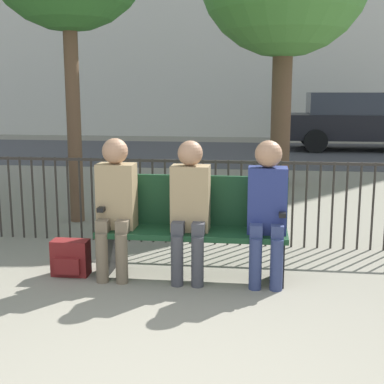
{
  "coord_description": "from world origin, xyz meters",
  "views": [
    {
      "loc": [
        0.59,
        -2.48,
        1.7
      ],
      "look_at": [
        0.0,
        2.17,
        0.8
      ],
      "focal_mm": 50.0,
      "sensor_mm": 36.0,
      "label": 1
    }
  ],
  "objects_px": {
    "park_bench": "(193,223)",
    "seated_person_2": "(267,204)",
    "parked_car_0": "(357,120)",
    "seated_person_1": "(190,203)",
    "seated_person_0": "(116,200)",
    "backpack": "(71,258)"
  },
  "relations": [
    {
      "from": "backpack",
      "to": "parked_car_0",
      "type": "distance_m",
      "value": 11.97
    },
    {
      "from": "seated_person_0",
      "to": "parked_car_0",
      "type": "height_order",
      "value": "parked_car_0"
    },
    {
      "from": "seated_person_1",
      "to": "seated_person_2",
      "type": "distance_m",
      "value": 0.68
    },
    {
      "from": "seated_person_2",
      "to": "parked_car_0",
      "type": "distance_m",
      "value": 11.38
    },
    {
      "from": "seated_person_0",
      "to": "seated_person_1",
      "type": "relative_size",
      "value": 1.01
    },
    {
      "from": "seated_person_2",
      "to": "backpack",
      "type": "xyz_separation_m",
      "value": [
        -1.79,
        -0.03,
        -0.56
      ]
    },
    {
      "from": "park_bench",
      "to": "seated_person_2",
      "type": "distance_m",
      "value": 0.72
    },
    {
      "from": "seated_person_1",
      "to": "seated_person_2",
      "type": "bearing_deg",
      "value": 0.05
    },
    {
      "from": "seated_person_0",
      "to": "parked_car_0",
      "type": "xyz_separation_m",
      "value": [
        4.0,
        11.07,
        0.12
      ]
    },
    {
      "from": "park_bench",
      "to": "seated_person_1",
      "type": "relative_size",
      "value": 1.36
    },
    {
      "from": "park_bench",
      "to": "seated_person_0",
      "type": "xyz_separation_m",
      "value": [
        -0.69,
        -0.12,
        0.23
      ]
    },
    {
      "from": "seated_person_0",
      "to": "parked_car_0",
      "type": "bearing_deg",
      "value": 70.13
    },
    {
      "from": "seated_person_0",
      "to": "seated_person_2",
      "type": "xyz_separation_m",
      "value": [
        1.36,
        -0.0,
        0.0
      ]
    },
    {
      "from": "seated_person_2",
      "to": "parked_car_0",
      "type": "relative_size",
      "value": 0.3
    },
    {
      "from": "seated_person_1",
      "to": "seated_person_2",
      "type": "xyz_separation_m",
      "value": [
        0.68,
        0.0,
        0.01
      ]
    },
    {
      "from": "seated_person_0",
      "to": "seated_person_2",
      "type": "relative_size",
      "value": 1.0
    },
    {
      "from": "park_bench",
      "to": "backpack",
      "type": "distance_m",
      "value": 1.18
    },
    {
      "from": "park_bench",
      "to": "backpack",
      "type": "xyz_separation_m",
      "value": [
        -1.13,
        -0.16,
        -0.33
      ]
    },
    {
      "from": "seated_person_0",
      "to": "backpack",
      "type": "xyz_separation_m",
      "value": [
        -0.44,
        -0.03,
        -0.56
      ]
    },
    {
      "from": "park_bench",
      "to": "seated_person_2",
      "type": "relative_size",
      "value": 1.35
    },
    {
      "from": "seated_person_0",
      "to": "backpack",
      "type": "height_order",
      "value": "seated_person_0"
    },
    {
      "from": "backpack",
      "to": "seated_person_1",
      "type": "bearing_deg",
      "value": 1.76
    }
  ]
}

